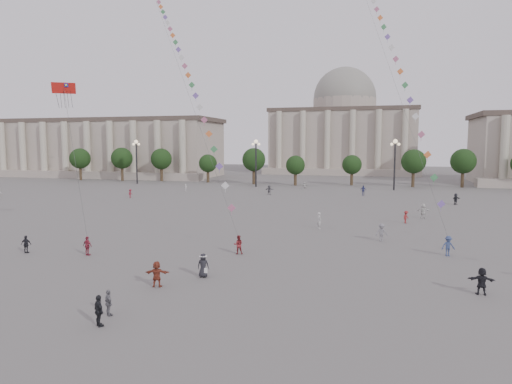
# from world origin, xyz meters

# --- Properties ---
(ground) EXTENTS (360.00, 360.00, 0.00)m
(ground) POSITION_xyz_m (0.00, 0.00, 0.00)
(ground) COLOR #5C5956
(ground) RESTS_ON ground
(hall_west) EXTENTS (84.00, 26.22, 17.20)m
(hall_west) POSITION_xyz_m (-75.00, 93.89, 8.43)
(hall_west) COLOR #A99C8E
(hall_west) RESTS_ON ground
(hall_central) EXTENTS (48.30, 34.30, 35.50)m
(hall_central) POSITION_xyz_m (0.00, 129.22, 14.23)
(hall_central) COLOR #A99C8E
(hall_central) RESTS_ON ground
(tree_row) EXTENTS (137.12, 5.12, 8.00)m
(tree_row) POSITION_xyz_m (0.00, 78.00, 5.39)
(tree_row) COLOR #392C1C
(tree_row) RESTS_ON ground
(lamp_post_far_west) EXTENTS (2.00, 0.90, 10.65)m
(lamp_post_far_west) POSITION_xyz_m (-45.00, 70.00, 7.35)
(lamp_post_far_west) COLOR #262628
(lamp_post_far_west) RESTS_ON ground
(lamp_post_mid_west) EXTENTS (2.00, 0.90, 10.65)m
(lamp_post_mid_west) POSITION_xyz_m (-15.00, 70.00, 7.35)
(lamp_post_mid_west) COLOR #262628
(lamp_post_mid_west) RESTS_ON ground
(lamp_post_mid_east) EXTENTS (2.00, 0.90, 10.65)m
(lamp_post_mid_east) POSITION_xyz_m (15.00, 70.00, 7.35)
(lamp_post_mid_east) COLOR #262628
(lamp_post_mid_east) RESTS_ON ground
(person_crowd_0) EXTENTS (1.13, 0.48, 1.92)m
(person_crowd_0) POSITION_xyz_m (9.08, 58.11, 0.96)
(person_crowd_0) COLOR navy
(person_crowd_0) RESTS_ON ground
(person_crowd_1) EXTENTS (1.18, 1.19, 1.94)m
(person_crowd_1) POSITION_xyz_m (-53.46, 36.77, 0.97)
(person_crowd_1) COLOR beige
(person_crowd_1) RESTS_ON ground
(person_crowd_2) EXTENTS (0.60, 1.02, 1.56)m
(person_crowd_2) POSITION_xyz_m (-31.34, 43.53, 0.78)
(person_crowd_2) COLOR maroon
(person_crowd_2) RESTS_ON ground
(person_crowd_3) EXTENTS (1.66, 0.59, 1.77)m
(person_crowd_3) POSITION_xyz_m (18.29, 1.81, 0.89)
(person_crowd_3) COLOR black
(person_crowd_3) RESTS_ON ground
(person_crowd_4) EXTENTS (1.44, 1.16, 1.53)m
(person_crowd_4) POSITION_xyz_m (-3.56, 67.47, 0.77)
(person_crowd_4) COLOR silver
(person_crowd_4) RESTS_ON ground
(person_crowd_6) EXTENTS (1.29, 0.95, 1.78)m
(person_crowd_6) POSITION_xyz_m (12.18, 16.90, 0.89)
(person_crowd_6) COLOR slate
(person_crowd_6) RESTS_ON ground
(person_crowd_7) EXTENTS (1.86, 1.09, 1.92)m
(person_crowd_7) POSITION_xyz_m (17.50, 32.98, 0.96)
(person_crowd_7) COLOR silver
(person_crowd_7) RESTS_ON ground
(person_crowd_8) EXTENTS (1.02, 1.14, 1.54)m
(person_crowd_8) POSITION_xyz_m (15.13, 28.46, 0.77)
(person_crowd_8) COLOR maroon
(person_crowd_8) RESTS_ON ground
(person_crowd_9) EXTENTS (1.55, 1.61, 1.83)m
(person_crowd_9) POSITION_xyz_m (23.80, 48.60, 0.92)
(person_crowd_9) COLOR #222328
(person_crowd_9) RESTS_ON ground
(person_crowd_10) EXTENTS (0.48, 0.61, 1.48)m
(person_crowd_10) POSITION_xyz_m (-26.42, 56.92, 0.74)
(person_crowd_10) COLOR silver
(person_crowd_10) RESTS_ON ground
(person_crowd_12) EXTENTS (1.77, 0.86, 1.83)m
(person_crowd_12) POSITION_xyz_m (-8.31, 54.90, 0.91)
(person_crowd_12) COLOR #5C5B60
(person_crowd_12) RESTS_ON ground
(person_crowd_13) EXTENTS (0.73, 0.82, 1.88)m
(person_crowd_13) POSITION_xyz_m (5.33, 22.15, 0.94)
(person_crowd_13) COLOR beige
(person_crowd_13) RESTS_ON ground
(tourist_0) EXTENTS (1.05, 0.62, 1.68)m
(tourist_0) POSITION_xyz_m (-12.52, 4.29, 0.84)
(tourist_0) COLOR maroon
(tourist_0) RESTS_ON ground
(tourist_1) EXTENTS (1.06, 0.92, 1.71)m
(tourist_1) POSITION_xyz_m (-2.40, -9.06, 0.86)
(tourist_1) COLOR black
(tourist_1) RESTS_ON ground
(tourist_2) EXTENTS (1.72, 0.88, 1.78)m
(tourist_2) POSITION_xyz_m (-2.60, -2.12, 0.89)
(tourist_2) COLOR brown
(tourist_2) RESTS_ON ground
(tourist_3) EXTENTS (0.92, 0.83, 1.50)m
(tourist_3) POSITION_xyz_m (-2.76, -7.61, 0.75)
(tourist_3) COLOR slate
(tourist_3) RESTS_ON ground
(tourist_4) EXTENTS (0.98, 0.52, 1.59)m
(tourist_4) POSITION_xyz_m (-18.28, 3.61, 0.79)
(tourist_4) COLOR black
(tourist_4) RESTS_ON ground
(kite_flyer_0) EXTENTS (0.97, 0.86, 1.67)m
(kite_flyer_0) POSITION_xyz_m (-0.03, 8.20, 0.83)
(kite_flyer_0) COLOR maroon
(kite_flyer_0) RESTS_ON ground
(kite_flyer_1) EXTENTS (1.27, 0.93, 1.76)m
(kite_flyer_1) POSITION_xyz_m (17.70, 12.16, 0.88)
(kite_flyer_1) COLOR navy
(kite_flyer_1) RESTS_ON ground
(hat_person) EXTENTS (0.91, 0.66, 1.74)m
(hat_person) POSITION_xyz_m (-0.41, 0.81, 0.91)
(hat_person) COLOR black
(hat_person) RESTS_ON ground
(dragon_kite) EXTENTS (3.85, 3.30, 15.37)m
(dragon_kite) POSITION_xyz_m (-18.01, 9.23, 14.27)
(dragon_kite) COLOR red
(dragon_kite) RESTS_ON ground
(kite_train_west) EXTENTS (29.96, 40.78, 64.67)m
(kite_train_west) POSITION_xyz_m (-15.71, 29.96, 22.91)
(kite_train_west) COLOR #3F3F3F
(kite_train_west) RESTS_ON ground
(kite_train_mid) EXTENTS (13.85, 47.79, 69.82)m
(kite_train_mid) POSITION_xyz_m (10.69, 37.62, 27.83)
(kite_train_mid) COLOR #3F3F3F
(kite_train_mid) RESTS_ON ground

